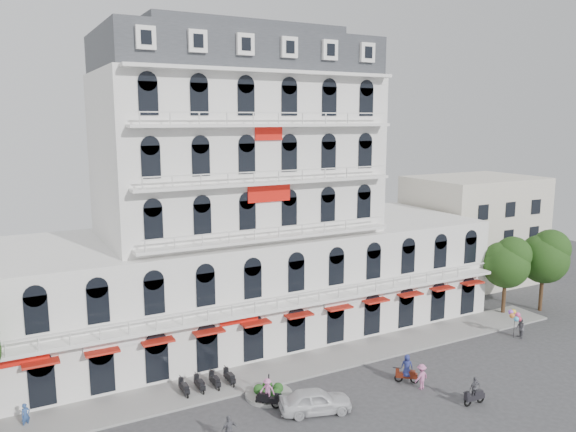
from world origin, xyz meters
The scene contains 16 objects.
ground centered at (0.00, 0.00, 0.00)m, with size 120.00×120.00×0.00m, color #38383A.
sidewalk centered at (0.00, 9.00, 0.08)m, with size 53.00×4.00×0.16m, color gray.
main_building centered at (0.00, 18.00, 9.96)m, with size 45.00×15.00×25.80m.
flank_building_east centered at (30.00, 20.00, 6.00)m, with size 14.00×10.00×12.00m, color beige.
traffic_island centered at (-3.00, 6.00, 0.26)m, with size 3.20×3.20×1.60m.
parked_scooter_row centered at (-6.35, 8.80, 0.00)m, with size 4.40×1.80×1.10m, color black, non-canonical shape.
tree_east_inner centered at (24.05, 9.98, 5.21)m, with size 4.40×4.37×7.57m.
tree_east_outer centered at (28.05, 8.98, 5.55)m, with size 4.65×4.65×8.05m.
parked_car centered at (-1.30, 2.74, 0.79)m, with size 1.86×4.62×1.57m, color silver.
rider_east centered at (6.49, 3.20, 1.05)m, with size 1.39×1.22×2.12m.
rider_northeast centered at (8.37, -1.32, 0.92)m, with size 1.70×0.42×1.95m.
rider_center centered at (-3.72, 4.74, 1.03)m, with size 1.32×1.30×2.00m.
pedestrian_mid centered at (-7.45, 2.15, 0.84)m, with size 0.98×0.41×1.68m, color slate.
pedestrian_right centered at (6.81, 2.02, 0.89)m, with size 1.15×0.66×1.78m, color #C6699E.
pedestrian_far centered at (-17.67, 9.50, 0.76)m, with size 0.56×0.37×1.53m, color navy.
balloon_vendor centered at (20.26, 5.17, 1.26)m, with size 1.47×1.36×2.45m.
Camera 1 is at (-18.45, -25.63, 18.44)m, focal length 35.00 mm.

